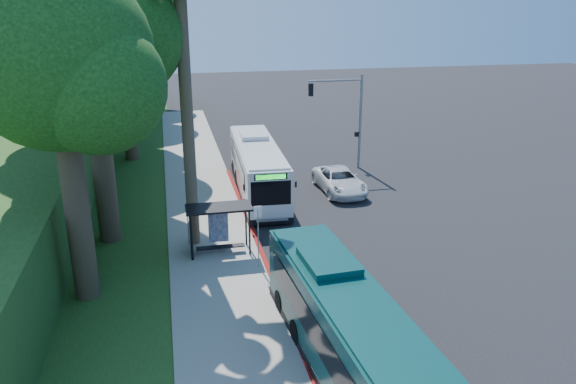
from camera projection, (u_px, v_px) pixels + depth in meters
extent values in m
plane|color=black|center=(337.00, 221.00, 32.33)|extent=(140.00, 140.00, 0.00)
cube|color=gray|center=(209.00, 231.00, 30.82)|extent=(4.50, 70.00, 0.12)
cube|color=maroon|center=(263.00, 258.00, 27.59)|extent=(0.25, 30.00, 0.13)
cube|color=#234719|center=(109.00, 208.00, 34.28)|extent=(8.00, 70.00, 0.06)
cube|color=black|center=(219.00, 208.00, 27.31)|extent=(3.20, 1.50, 0.10)
cube|color=black|center=(190.00, 235.00, 27.44)|extent=(0.06, 1.30, 2.20)
cube|color=navy|center=(218.00, 226.00, 28.37)|extent=(1.00, 0.12, 1.70)
cube|color=black|center=(221.00, 247.00, 27.89)|extent=(2.40, 0.40, 0.06)
cube|color=black|center=(190.00, 230.00, 28.00)|extent=(0.08, 0.08, 2.40)
cube|color=black|center=(246.00, 225.00, 28.58)|extent=(0.08, 0.08, 2.40)
cube|color=black|center=(192.00, 239.00, 26.90)|extent=(0.08, 0.08, 2.40)
cube|color=black|center=(250.00, 234.00, 27.47)|extent=(0.08, 0.08, 2.40)
cylinder|color=gray|center=(258.00, 240.00, 26.12)|extent=(0.06, 0.06, 3.00)
cube|color=white|center=(258.00, 212.00, 25.66)|extent=(0.35, 0.04, 0.55)
cylinder|color=gray|center=(360.00, 122.00, 41.39)|extent=(0.20, 0.20, 7.00)
cylinder|color=gray|center=(335.00, 80.00, 39.96)|extent=(4.00, 0.14, 0.14)
cube|color=black|center=(311.00, 90.00, 39.79)|extent=(0.30, 0.30, 0.90)
cube|color=black|center=(356.00, 134.00, 41.63)|extent=(0.25, 0.25, 0.35)
cylinder|color=#4C3F2D|center=(187.00, 122.00, 27.14)|extent=(0.60, 0.60, 13.00)
cylinder|color=#382B1E|center=(100.00, 144.00, 28.06)|extent=(1.10, 1.10, 10.50)
sphere|color=#0F350E|center=(85.00, 9.00, 25.95)|extent=(8.00, 8.00, 8.00)
sphere|color=#0F350E|center=(122.00, 36.00, 25.56)|extent=(5.60, 5.60, 5.60)
sphere|color=#0F350E|center=(61.00, 28.00, 27.25)|extent=(5.20, 5.20, 5.20)
cylinder|color=#382B1E|center=(94.00, 103.00, 35.00)|extent=(1.18, 1.18, 11.90)
sphere|color=#0F350E|center=(116.00, 3.00, 32.08)|extent=(7.00, 7.00, 7.00)
cylinder|color=#382B1E|center=(127.00, 98.00, 43.04)|extent=(1.06, 1.06, 9.80)
sphere|color=#0F350E|center=(119.00, 16.00, 41.07)|extent=(8.40, 8.40, 8.40)
sphere|color=#0F350E|center=(144.00, 32.00, 40.61)|extent=(5.88, 5.88, 5.88)
sphere|color=#0F350E|center=(102.00, 27.00, 42.40)|extent=(5.46, 5.46, 5.46)
cylinder|color=#382B1E|center=(107.00, 76.00, 49.78)|extent=(1.14, 1.14, 11.20)
sphere|color=#0F350E|center=(123.00, 10.00, 47.01)|extent=(6.72, 6.72, 6.72)
sphere|color=#0F350E|center=(82.00, 6.00, 49.05)|extent=(6.24, 6.24, 6.24)
cylinder|color=#382B1E|center=(140.00, 76.00, 58.01)|extent=(1.02, 1.02, 9.10)
sphere|color=#0F350E|center=(135.00, 19.00, 56.18)|extent=(8.00, 8.00, 8.00)
sphere|color=#0F350E|center=(152.00, 31.00, 55.74)|extent=(5.60, 5.60, 5.60)
sphere|color=#0F350E|center=(122.00, 27.00, 57.45)|extent=(5.20, 5.20, 5.20)
cylinder|color=#382B1E|center=(151.00, 70.00, 65.71)|extent=(0.98, 0.98, 8.40)
sphere|color=#0F350E|center=(147.00, 24.00, 64.02)|extent=(7.00, 7.00, 7.00)
sphere|color=#0F350E|center=(161.00, 33.00, 63.66)|extent=(4.90, 4.90, 4.90)
sphere|color=#0F350E|center=(137.00, 30.00, 65.14)|extent=(4.55, 4.55, 4.55)
cylinder|color=#382B1E|center=(76.00, 197.00, 22.65)|extent=(1.02, 1.02, 9.10)
sphere|color=#0F350E|center=(57.00, 55.00, 20.82)|extent=(7.20, 7.20, 7.20)
sphere|color=#0F350E|center=(98.00, 87.00, 20.46)|extent=(5.04, 5.04, 5.04)
sphere|color=#0F350E|center=(31.00, 73.00, 21.98)|extent=(4.68, 4.68, 4.68)
cube|color=silver|center=(258.00, 167.00, 36.48)|extent=(3.05, 12.05, 2.84)
cube|color=black|center=(258.00, 188.00, 36.97)|extent=(3.07, 12.11, 0.35)
cube|color=black|center=(257.00, 161.00, 36.86)|extent=(2.99, 9.42, 1.10)
cube|color=black|center=(271.00, 193.00, 30.90)|extent=(2.24, 0.21, 1.39)
cube|color=black|center=(248.00, 140.00, 41.89)|extent=(2.03, 0.21, 1.00)
cube|color=#19E533|center=(271.00, 177.00, 30.58)|extent=(1.65, 0.17, 0.28)
cube|color=silver|center=(257.00, 145.00, 36.00)|extent=(2.82, 11.44, 0.12)
cube|color=silver|center=(254.00, 135.00, 37.80)|extent=(1.88, 2.56, 0.35)
cylinder|color=black|center=(247.00, 206.00, 33.15)|extent=(0.34, 1.01, 1.00)
cylinder|color=black|center=(285.00, 204.00, 33.53)|extent=(0.34, 1.01, 1.00)
cylinder|color=black|center=(235.00, 167.00, 40.94)|extent=(0.34, 1.01, 1.00)
cylinder|color=black|center=(266.00, 165.00, 41.32)|extent=(0.34, 1.01, 1.00)
cube|color=#0A3735|center=(347.00, 329.00, 18.70)|extent=(3.12, 11.66, 2.74)
cube|color=black|center=(346.00, 365.00, 19.17)|extent=(3.15, 11.72, 0.34)
cube|color=black|center=(342.00, 315.00, 19.05)|extent=(3.03, 9.13, 1.06)
cube|color=black|center=(298.00, 251.00, 23.80)|extent=(1.96, 0.23, 0.96)
cube|color=#0A3735|center=(349.00, 292.00, 18.24)|extent=(2.89, 11.07, 0.12)
cube|color=#0A3735|center=(329.00, 262.00, 19.93)|extent=(1.85, 2.50, 0.34)
cylinder|color=black|center=(281.00, 302.00, 22.80)|extent=(0.34, 0.98, 0.96)
cylinder|color=black|center=(332.00, 294.00, 23.37)|extent=(0.34, 0.98, 0.96)
imported|color=silver|center=(340.00, 181.00, 37.02)|extent=(2.66, 5.52, 1.52)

